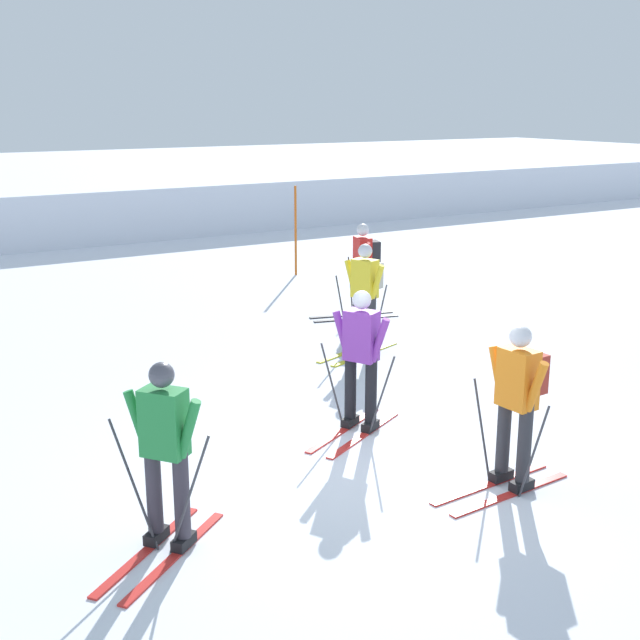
{
  "coord_description": "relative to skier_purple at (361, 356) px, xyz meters",
  "views": [
    {
      "loc": [
        -4.57,
        -6.86,
        3.83
      ],
      "look_at": [
        1.08,
        2.57,
        0.9
      ],
      "focal_mm": 46.33,
      "sensor_mm": 36.0,
      "label": 1
    }
  ],
  "objects": [
    {
      "name": "skier_red",
      "position": [
        3.01,
        4.44,
        0.04
      ],
      "size": [
        1.64,
        0.98,
        1.71
      ],
      "color": "black",
      "rests_on": "ground"
    },
    {
      "name": "trail_marker_pole",
      "position": [
        3.79,
        8.33,
        0.09
      ],
      "size": [
        0.05,
        0.05,
        2.01
      ],
      "primitive_type": "cylinder",
      "color": "#C65614",
      "rests_on": "ground"
    },
    {
      "name": "skier_orange",
      "position": [
        0.51,
        -2.07,
        0.04
      ],
      "size": [
        1.62,
        1.0,
        1.71
      ],
      "color": "red",
      "rests_on": "ground"
    },
    {
      "name": "skier_purple",
      "position": [
        0.0,
        0.0,
        0.0
      ],
      "size": [
        1.59,
        1.06,
        1.71
      ],
      "color": "red",
      "rests_on": "ground"
    },
    {
      "name": "ground_plane",
      "position": [
        -0.6,
        -0.84,
        -0.92
      ],
      "size": [
        120.0,
        120.0,
        0.0
      ],
      "primitive_type": "plane",
      "color": "silver"
    },
    {
      "name": "skier_green",
      "position": [
        -2.94,
        -1.38,
        0.0
      ],
      "size": [
        1.49,
        1.27,
        1.71
      ],
      "color": "red",
      "rests_on": "ground"
    },
    {
      "name": "skier_yellow",
      "position": [
        1.85,
        2.65,
        0.04
      ],
      "size": [
        1.63,
        0.96,
        1.71
      ],
      "color": "gold",
      "rests_on": "ground"
    }
  ]
}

